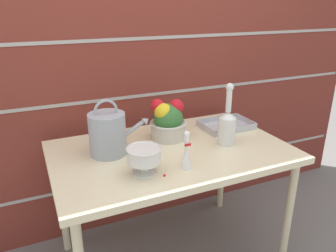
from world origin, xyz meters
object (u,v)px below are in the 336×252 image
object	(u,v)px
crystal_pedestal_bowl	(144,157)
watering_can	(108,133)
glass_decanter	(227,125)
figurine_vase	(186,153)
flower_planter	(168,121)
wire_tray	(226,126)

from	to	relation	value
crystal_pedestal_bowl	watering_can	bearing A→B (deg)	108.76
glass_decanter	figurine_vase	world-z (taller)	glass_decanter
flower_planter	glass_decanter	distance (m)	0.34
glass_decanter	figurine_vase	distance (m)	0.38
watering_can	figurine_vase	size ratio (longest dim) A/B	1.74
crystal_pedestal_bowl	flower_planter	world-z (taller)	flower_planter
wire_tray	watering_can	bearing A→B (deg)	-174.89
watering_can	wire_tray	bearing A→B (deg)	5.11
flower_planter	glass_decanter	bearing A→B (deg)	-38.49
crystal_pedestal_bowl	flower_planter	size ratio (longest dim) A/B	0.70
crystal_pedestal_bowl	flower_planter	bearing A→B (deg)	51.51
figurine_vase	crystal_pedestal_bowl	bearing A→B (deg)	171.08
wire_tray	flower_planter	bearing A→B (deg)	-179.42
crystal_pedestal_bowl	figurine_vase	distance (m)	0.20
wire_tray	crystal_pedestal_bowl	bearing A→B (deg)	-153.08
figurine_vase	wire_tray	distance (m)	0.62
figurine_vase	glass_decanter	bearing A→B (deg)	25.85
flower_planter	figurine_vase	bearing A→B (deg)	-100.89
watering_can	figurine_vase	bearing A→B (deg)	-46.34
watering_can	crystal_pedestal_bowl	world-z (taller)	watering_can
flower_planter	glass_decanter	xyz separation A→B (m)	(0.27, -0.21, 0.01)
glass_decanter	wire_tray	size ratio (longest dim) A/B	1.11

